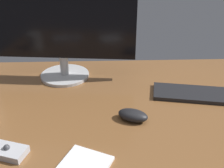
# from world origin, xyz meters

# --- Properties ---
(desk) EXTENTS (1.40, 0.84, 0.02)m
(desk) POSITION_xyz_m (0.00, 0.00, 0.01)
(desk) COLOR brown
(desk) RESTS_ON ground
(monitor) EXTENTS (0.61, 0.21, 0.39)m
(monitor) POSITION_xyz_m (-0.27, 0.25, 0.23)
(monitor) COLOR #BABABA
(monitor) RESTS_ON desk
(keyboard) EXTENTS (0.46, 0.20, 0.01)m
(keyboard) POSITION_xyz_m (0.31, 0.06, 0.03)
(keyboard) COLOR black
(keyboard) RESTS_ON desk
(computer_mouse) EXTENTS (0.12, 0.09, 0.04)m
(computer_mouse) POSITION_xyz_m (-0.01, -0.08, 0.04)
(computer_mouse) COLOR black
(computer_mouse) RESTS_ON desk
(notepad) EXTENTS (0.16, 0.15, 0.01)m
(notepad) POSITION_xyz_m (-0.16, -0.29, 0.02)
(notepad) COLOR white
(notepad) RESTS_ON desk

